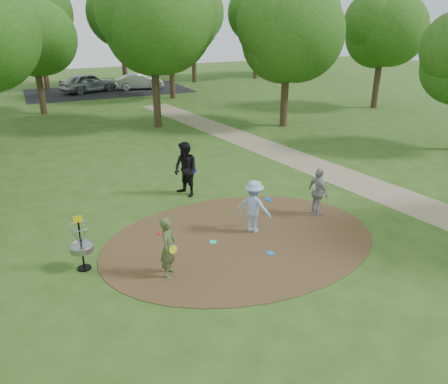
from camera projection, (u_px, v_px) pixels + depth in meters
name	position (u px, v px, depth m)	size (l,w,h in m)	color
ground	(241.00, 240.00, 13.08)	(100.00, 100.00, 0.00)	#2D5119
dirt_clearing	(241.00, 239.00, 13.07)	(8.40, 8.40, 0.02)	#47301C
footpath	(364.00, 185.00, 17.29)	(2.00, 40.00, 0.01)	#8C7A5B
parking_lot	(109.00, 91.00, 39.09)	(14.00, 8.00, 0.01)	black
player_observer_with_disc	(168.00, 247.00, 10.99)	(0.67, 0.71, 1.63)	#4C5933
player_throwing_with_disc	(254.00, 207.00, 13.28)	(1.24, 1.23, 1.67)	#95B5DE
player_walking_with_disc	(186.00, 169.00, 15.94)	(1.07, 1.19, 2.03)	black
player_waiting_with_disc	(318.00, 192.00, 14.40)	(0.48, 0.97, 1.64)	gray
disc_ground_cyan	(213.00, 242.00, 12.88)	(0.22, 0.22, 0.02)	#1CE1D1
disc_ground_blue	(270.00, 253.00, 12.27)	(0.22, 0.22, 0.02)	#0D81E8
disc_ground_red	(161.00, 233.00, 13.40)	(0.22, 0.22, 0.02)	red
car_left	(88.00, 83.00, 38.11)	(1.94, 4.83, 1.64)	#9DA0A4
car_right	(139.00, 82.00, 39.63)	(1.47, 4.20, 1.38)	#A9AEB1
disc_golf_basket	(81.00, 239.00, 11.24)	(0.63, 0.63, 1.54)	black
tree_ring	(163.00, 38.00, 20.24)	(36.77, 45.86, 9.76)	#332316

